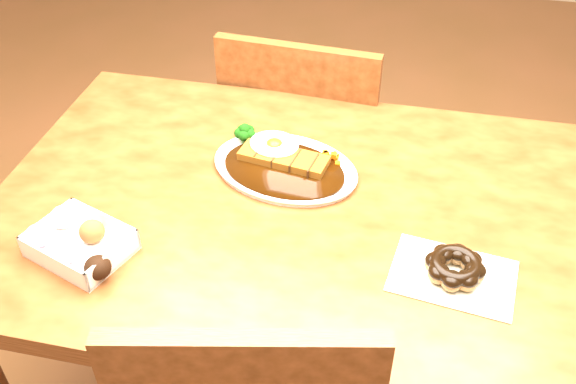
% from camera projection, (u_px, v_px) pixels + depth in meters
% --- Properties ---
extents(table, '(1.20, 0.80, 0.75)m').
position_uv_depth(table, '(303.00, 242.00, 1.29)').
color(table, '#49240E').
rests_on(table, ground).
extents(chair_far, '(0.45, 0.45, 0.87)m').
position_uv_depth(chair_far, '(308.00, 153.00, 1.81)').
color(chair_far, '#49240E').
rests_on(chair_far, ground).
extents(katsu_curry_plate, '(0.34, 0.28, 0.06)m').
position_uv_depth(katsu_curry_plate, '(283.00, 163.00, 1.30)').
color(katsu_curry_plate, white).
rests_on(katsu_curry_plate, table).
extents(donut_box, '(0.20, 0.17, 0.05)m').
position_uv_depth(donut_box, '(77.00, 242.00, 1.11)').
color(donut_box, white).
rests_on(donut_box, table).
extents(pon_de_ring, '(0.22, 0.17, 0.04)m').
position_uv_depth(pon_de_ring, '(455.00, 268.00, 1.07)').
color(pon_de_ring, silver).
rests_on(pon_de_ring, table).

